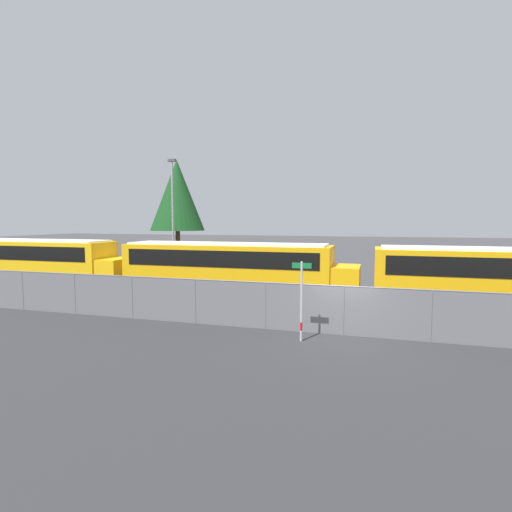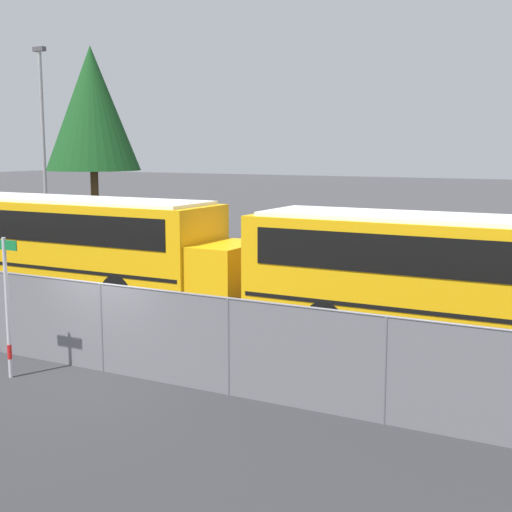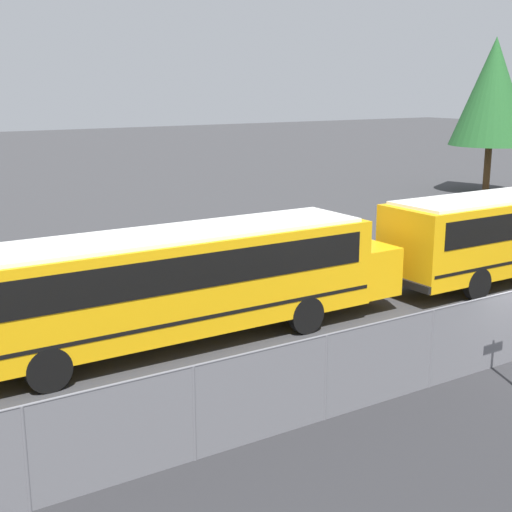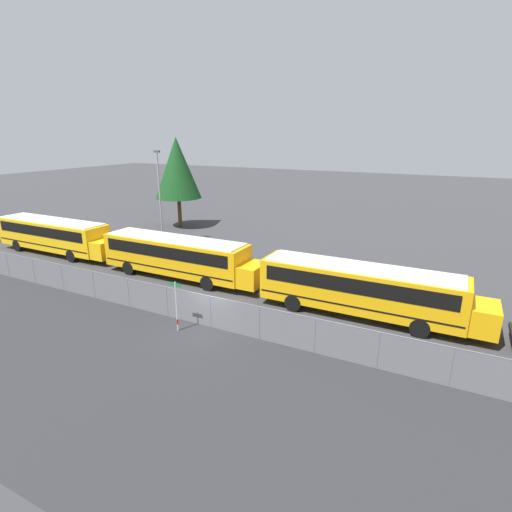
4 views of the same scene
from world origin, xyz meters
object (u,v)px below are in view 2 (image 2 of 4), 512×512
at_px(school_bus_2, 510,274).
at_px(tree_0, 92,109).
at_px(street_sign, 7,304).
at_px(light_pole, 43,142).
at_px(school_bus_1, 58,236).

relative_size(school_bus_2, tree_0, 1.30).
xyz_separation_m(street_sign, tree_0, (-15.99, 21.19, 5.27)).
bearing_deg(tree_0, school_bus_2, -30.69).
bearing_deg(street_sign, light_pole, 132.08).
bearing_deg(light_pole, school_bus_2, -19.21).
distance_m(school_bus_2, light_pole, 22.78).
bearing_deg(school_bus_1, tree_0, 127.07).
bearing_deg(school_bus_2, school_bus_1, 178.24).
xyz_separation_m(school_bus_2, light_pole, (-21.31, 7.43, 3.06)).
bearing_deg(tree_0, street_sign, -52.96).
distance_m(school_bus_1, light_pole, 10.60).
xyz_separation_m(school_bus_1, tree_0, (-10.75, 14.23, 4.94)).
relative_size(street_sign, light_pole, 0.32).
height_order(school_bus_2, light_pole, light_pole).
xyz_separation_m(light_pole, tree_0, (-3.39, 7.23, 1.89)).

